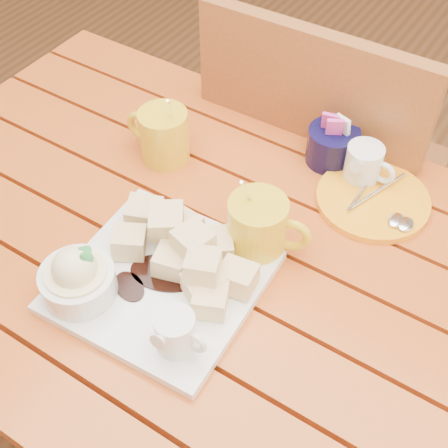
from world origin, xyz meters
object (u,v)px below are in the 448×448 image
Objects in this scene: dessert_plate at (147,274)px; coffee_mug_right at (259,227)px; coffee_mug_left at (163,134)px; table at (201,285)px; orange_saucer at (374,200)px; chair_far at (320,176)px.

dessert_plate is 1.92× the size of coffee_mug_right.
coffee_mug_left reaches higher than dessert_plate.
table is at bearing -41.32° from coffee_mug_left.
coffee_mug_left reaches higher than table.
coffee_mug_left is (-0.16, 0.26, 0.02)m from dessert_plate.
table is 6.18× the size of orange_saucer.
dessert_plate is at bearing -138.50° from coffee_mug_right.
table is 0.33m from orange_saucer.
table is 4.02× the size of dessert_plate.
orange_saucer is at bearing 44.56° from coffee_mug_right.
table is 0.18m from dessert_plate.
dessert_plate is at bearing -97.75° from table.
chair_far reaches higher than coffee_mug_left.
table is 7.71× the size of coffee_mug_right.
orange_saucer is (0.37, 0.10, -0.04)m from coffee_mug_left.
coffee_mug_right is 0.16× the size of chair_far.
chair_far is (0.01, 0.47, -0.10)m from table.
chair_far is (-0.08, 0.42, -0.26)m from coffee_mug_right.
dessert_plate is (-0.02, -0.11, 0.14)m from table.
chair_far reaches higher than dessert_plate.
coffee_mug_right is at bearing -23.22° from coffee_mug_left.
coffee_mug_left is at bearing 140.82° from table.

